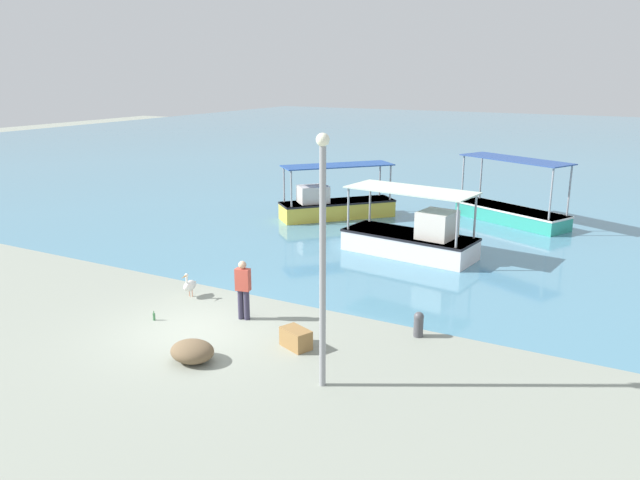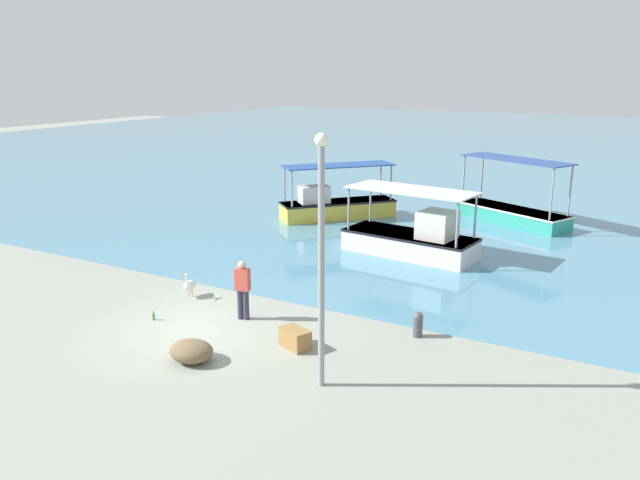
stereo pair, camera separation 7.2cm
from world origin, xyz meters
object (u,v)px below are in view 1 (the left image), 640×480
object	(u,v)px
mooring_bollard	(419,323)
cargo_crate	(296,338)
fishing_boat_far_right	(413,238)
fishing_boat_outer	(334,205)
glass_bottle	(154,317)
pelican	(190,285)
net_pile	(192,351)
fishing_boat_near_left	(511,211)
lamp_post	(323,249)
fisherman_standing	(243,288)

from	to	relation	value
mooring_bollard	cargo_crate	distance (m)	3.23
fishing_boat_far_right	fishing_boat_outer	distance (m)	6.73
cargo_crate	glass_bottle	bearing A→B (deg)	-174.91
fishing_boat_far_right	pelican	distance (m)	8.66
fishing_boat_far_right	mooring_bollard	distance (m)	7.42
fishing_boat_far_right	net_pile	size ratio (longest dim) A/B	4.70
fishing_boat_near_left	net_pile	bearing A→B (deg)	-101.07
pelican	lamp_post	world-z (taller)	lamp_post
cargo_crate	fishing_boat_far_right	bearing A→B (deg)	92.00
pelican	net_pile	xyz separation A→B (m)	(2.93, -3.38, -0.12)
fishing_boat_outer	fishing_boat_far_right	bearing A→B (deg)	-36.66
net_pile	fishing_boat_near_left	bearing A→B (deg)	78.93
mooring_bollard	fisherman_standing	bearing A→B (deg)	-165.23
fishing_boat_outer	net_pile	distance (m)	15.38
fishing_boat_outer	pelican	xyz separation A→B (m)	(1.02, -11.48, -0.26)
fishing_boat_near_left	fishing_boat_far_right	bearing A→B (deg)	-106.18
lamp_post	cargo_crate	xyz separation A→B (m)	(-1.50, 1.37, -2.86)
fishing_boat_outer	lamp_post	bearing A→B (deg)	-63.36
fishing_boat_near_left	cargo_crate	distance (m)	16.17
net_pile	lamp_post	bearing A→B (deg)	8.15
fishing_boat_near_left	cargo_crate	bearing A→B (deg)	-96.16
fishing_boat_far_right	net_pile	bearing A→B (deg)	-97.63
cargo_crate	pelican	bearing A→B (deg)	161.82
fishing_boat_near_left	fishing_boat_far_right	size ratio (longest dim) A/B	1.06
net_pile	glass_bottle	world-z (taller)	net_pile
fishing_boat_near_left	mooring_bollard	world-z (taller)	fishing_boat_near_left
pelican	net_pile	size ratio (longest dim) A/B	0.74
pelican	cargo_crate	world-z (taller)	pelican
pelican	fishing_boat_near_left	bearing A→B (deg)	66.11
pelican	lamp_post	bearing A→B (deg)	-25.18
mooring_bollard	cargo_crate	size ratio (longest dim) A/B	0.86
lamp_post	fisherman_standing	bearing A→B (deg)	148.72
fishing_boat_near_left	lamp_post	size ratio (longest dim) A/B	0.99
fishing_boat_far_right	fisherman_standing	size ratio (longest dim) A/B	3.04
glass_bottle	lamp_post	bearing A→B (deg)	-9.53
pelican	cargo_crate	size ratio (longest dim) A/B	1.02
fishing_boat_near_left	net_pile	xyz separation A→B (m)	(-3.50, -17.91, -0.29)
fishing_boat_outer	pelican	size ratio (longest dim) A/B	6.16
fishing_boat_near_left	fishing_boat_far_right	distance (m)	7.36
fisherman_standing	net_pile	xyz separation A→B (m)	(0.45, -2.73, -0.65)
fishing_boat_outer	fishing_boat_near_left	bearing A→B (deg)	22.24
mooring_bollard	glass_bottle	size ratio (longest dim) A/B	2.50
fishing_boat_outer	mooring_bollard	distance (m)	13.62
fishing_boat_near_left	fisherman_standing	bearing A→B (deg)	-104.60
fishing_boat_outer	net_pile	world-z (taller)	fishing_boat_outer
mooring_bollard	lamp_post	bearing A→B (deg)	-105.02
fisherman_standing	pelican	bearing A→B (deg)	165.24
fishing_boat_outer	fisherman_standing	distance (m)	12.63
pelican	glass_bottle	xyz separation A→B (m)	(0.34, -1.93, -0.27)
lamp_post	pelican	bearing A→B (deg)	154.82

